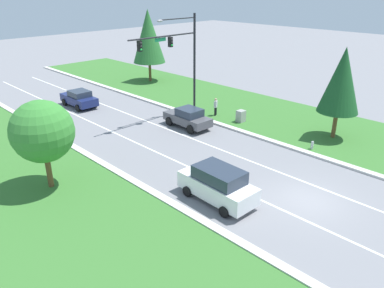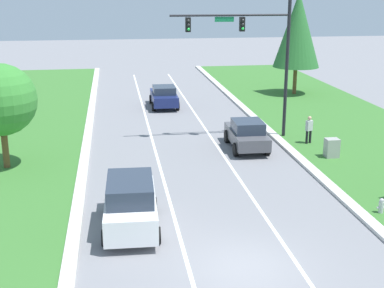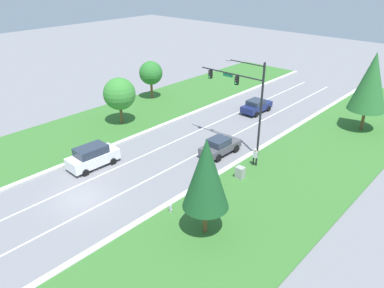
{
  "view_description": "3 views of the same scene",
  "coord_description": "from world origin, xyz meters",
  "px_view_note": "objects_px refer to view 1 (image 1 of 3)",
  "views": [
    {
      "loc": [
        -17.14,
        -8.19,
        11.08
      ],
      "look_at": [
        -0.18,
        8.97,
        0.75
      ],
      "focal_mm": 35.0,
      "sensor_mm": 36.0,
      "label": 1
    },
    {
      "loc": [
        -3.99,
        -15.18,
        8.83
      ],
      "look_at": [
        -0.05,
        11.21,
        0.95
      ],
      "focal_mm": 50.0,
      "sensor_mm": 36.0,
      "label": 2
    },
    {
      "loc": [
        22.62,
        -12.2,
        16.46
      ],
      "look_at": [
        1.21,
        11.47,
        0.92
      ],
      "focal_mm": 35.0,
      "sensor_mm": 36.0,
      "label": 3
    }
  ],
  "objects_px": {
    "white_suv": "(218,184)",
    "conifer_near_right_tree": "(342,80)",
    "graphite_sedan": "(188,118)",
    "navy_sedan": "(79,98)",
    "oak_near_left_tree": "(42,132)",
    "pedestrian": "(216,106)",
    "traffic_signal_mast": "(179,53)",
    "conifer_far_right_tree": "(148,36)",
    "fire_hydrant": "(312,146)",
    "utility_cabinet": "(241,117)"
  },
  "relations": [
    {
      "from": "conifer_far_right_tree",
      "to": "pedestrian",
      "type": "bearing_deg",
      "value": -105.87
    },
    {
      "from": "traffic_signal_mast",
      "to": "fire_hydrant",
      "type": "distance_m",
      "value": 13.15
    },
    {
      "from": "traffic_signal_mast",
      "to": "fire_hydrant",
      "type": "xyz_separation_m",
      "value": [
        2.13,
        -11.77,
        -5.47
      ]
    },
    {
      "from": "navy_sedan",
      "to": "conifer_far_right_tree",
      "type": "distance_m",
      "value": 12.74
    },
    {
      "from": "white_suv",
      "to": "utility_cabinet",
      "type": "relative_size",
      "value": 4.25
    },
    {
      "from": "conifer_far_right_tree",
      "to": "traffic_signal_mast",
      "type": "bearing_deg",
      "value": -118.45
    },
    {
      "from": "traffic_signal_mast",
      "to": "graphite_sedan",
      "type": "xyz_separation_m",
      "value": [
        -0.98,
        -2.07,
        -4.96
      ]
    },
    {
      "from": "fire_hydrant",
      "to": "conifer_near_right_tree",
      "type": "xyz_separation_m",
      "value": [
        3.28,
        0.01,
        4.23
      ]
    },
    {
      "from": "traffic_signal_mast",
      "to": "oak_near_left_tree",
      "type": "height_order",
      "value": "traffic_signal_mast"
    },
    {
      "from": "white_suv",
      "to": "fire_hydrant",
      "type": "xyz_separation_m",
      "value": [
        9.99,
        -0.24,
        -0.66
      ]
    },
    {
      "from": "conifer_near_right_tree",
      "to": "conifer_far_right_tree",
      "type": "xyz_separation_m",
      "value": [
        1.5,
        24.52,
        0.85
      ]
    },
    {
      "from": "traffic_signal_mast",
      "to": "navy_sedan",
      "type": "height_order",
      "value": "traffic_signal_mast"
    },
    {
      "from": "conifer_near_right_tree",
      "to": "white_suv",
      "type": "bearing_deg",
      "value": 178.98
    },
    {
      "from": "pedestrian",
      "to": "oak_near_left_tree",
      "type": "distance_m",
      "value": 16.86
    },
    {
      "from": "navy_sedan",
      "to": "conifer_far_right_tree",
      "type": "height_order",
      "value": "conifer_far_right_tree"
    },
    {
      "from": "white_suv",
      "to": "fire_hydrant",
      "type": "relative_size",
      "value": 6.6
    },
    {
      "from": "graphite_sedan",
      "to": "oak_near_left_tree",
      "type": "relative_size",
      "value": 0.82
    },
    {
      "from": "oak_near_left_tree",
      "to": "navy_sedan",
      "type": "bearing_deg",
      "value": 54.95
    },
    {
      "from": "traffic_signal_mast",
      "to": "navy_sedan",
      "type": "bearing_deg",
      "value": 115.42
    },
    {
      "from": "traffic_signal_mast",
      "to": "conifer_far_right_tree",
      "type": "xyz_separation_m",
      "value": [
        6.91,
        12.75,
        -0.4
      ]
    },
    {
      "from": "oak_near_left_tree",
      "to": "pedestrian",
      "type": "bearing_deg",
      "value": 6.45
    },
    {
      "from": "traffic_signal_mast",
      "to": "navy_sedan",
      "type": "relative_size",
      "value": 2.05
    },
    {
      "from": "graphite_sedan",
      "to": "pedestrian",
      "type": "height_order",
      "value": "pedestrian"
    },
    {
      "from": "white_suv",
      "to": "conifer_far_right_tree",
      "type": "relative_size",
      "value": 0.54
    },
    {
      "from": "utility_cabinet",
      "to": "pedestrian",
      "type": "relative_size",
      "value": 0.64
    },
    {
      "from": "navy_sedan",
      "to": "oak_near_left_tree",
      "type": "height_order",
      "value": "oak_near_left_tree"
    },
    {
      "from": "conifer_near_right_tree",
      "to": "conifer_far_right_tree",
      "type": "height_order",
      "value": "conifer_far_right_tree"
    },
    {
      "from": "fire_hydrant",
      "to": "white_suv",
      "type": "bearing_deg",
      "value": 178.61
    },
    {
      "from": "navy_sedan",
      "to": "white_suv",
      "type": "bearing_deg",
      "value": -98.61
    },
    {
      "from": "white_suv",
      "to": "pedestrian",
      "type": "bearing_deg",
      "value": 44.47
    },
    {
      "from": "conifer_near_right_tree",
      "to": "oak_near_left_tree",
      "type": "height_order",
      "value": "conifer_near_right_tree"
    },
    {
      "from": "white_suv",
      "to": "conifer_near_right_tree",
      "type": "height_order",
      "value": "conifer_near_right_tree"
    },
    {
      "from": "pedestrian",
      "to": "utility_cabinet",
      "type": "bearing_deg",
      "value": 74.13
    },
    {
      "from": "navy_sedan",
      "to": "fire_hydrant",
      "type": "bearing_deg",
      "value": -72.25
    },
    {
      "from": "navy_sedan",
      "to": "conifer_far_right_tree",
      "type": "relative_size",
      "value": 0.51
    },
    {
      "from": "graphite_sedan",
      "to": "conifer_far_right_tree",
      "type": "relative_size",
      "value": 0.51
    },
    {
      "from": "graphite_sedan",
      "to": "utility_cabinet",
      "type": "distance_m",
      "value": 4.72
    },
    {
      "from": "graphite_sedan",
      "to": "white_suv",
      "type": "bearing_deg",
      "value": -124.41
    },
    {
      "from": "fire_hydrant",
      "to": "conifer_near_right_tree",
      "type": "bearing_deg",
      "value": 0.12
    },
    {
      "from": "traffic_signal_mast",
      "to": "oak_near_left_tree",
      "type": "relative_size",
      "value": 1.67
    },
    {
      "from": "conifer_far_right_tree",
      "to": "utility_cabinet",
      "type": "bearing_deg",
      "value": -102.57
    },
    {
      "from": "graphite_sedan",
      "to": "conifer_far_right_tree",
      "type": "bearing_deg",
      "value": 63.61
    },
    {
      "from": "graphite_sedan",
      "to": "pedestrian",
      "type": "xyz_separation_m",
      "value": [
        3.76,
        0.28,
        0.09
      ]
    },
    {
      "from": "white_suv",
      "to": "graphite_sedan",
      "type": "xyz_separation_m",
      "value": [
        6.88,
        9.45,
        -0.16
      ]
    },
    {
      "from": "utility_cabinet",
      "to": "fire_hydrant",
      "type": "distance_m",
      "value": 7.37
    },
    {
      "from": "pedestrian",
      "to": "traffic_signal_mast",
      "type": "bearing_deg",
      "value": -55.01
    },
    {
      "from": "navy_sedan",
      "to": "conifer_near_right_tree",
      "type": "relative_size",
      "value": 0.62
    },
    {
      "from": "utility_cabinet",
      "to": "conifer_far_right_tree",
      "type": "height_order",
      "value": "conifer_far_right_tree"
    },
    {
      "from": "conifer_far_right_tree",
      "to": "fire_hydrant",
      "type": "bearing_deg",
      "value": -101.02
    },
    {
      "from": "pedestrian",
      "to": "oak_near_left_tree",
      "type": "height_order",
      "value": "oak_near_left_tree"
    }
  ]
}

